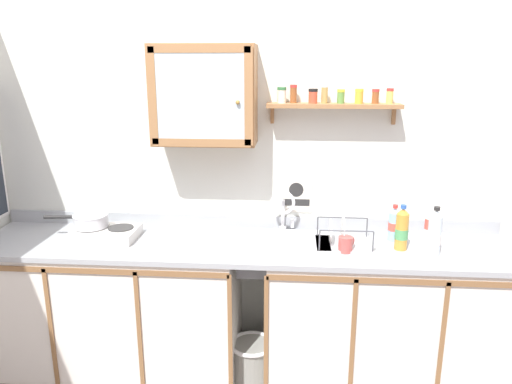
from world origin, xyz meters
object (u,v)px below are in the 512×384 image
at_px(hot_plate_stove, 105,233).
at_px(wall_cabinet, 204,95).
at_px(saucepan, 90,220).
at_px(bottle_opaque_white_0, 431,223).
at_px(bottle_water_blue_3, 394,225).
at_px(mug, 346,244).
at_px(sink, 281,249).
at_px(bottle_water_clear_1, 434,234).
at_px(trash_bin, 252,366).
at_px(warning_sign, 296,194).
at_px(dish_rack, 342,240).
at_px(bottle_juice_amber_2, 402,230).

bearing_deg(hot_plate_stove, wall_cabinet, 14.00).
distance_m(saucepan, bottle_opaque_white_0, 2.01).
distance_m(bottle_water_blue_3, mug, 0.36).
bearing_deg(sink, bottle_water_blue_3, 7.10).
bearing_deg(bottle_water_clear_1, trash_bin, 177.92).
height_order(bottle_water_clear_1, warning_sign, warning_sign).
distance_m(sink, mug, 0.39).
bearing_deg(dish_rack, bottle_water_clear_1, -13.03).
distance_m(bottle_water_blue_3, trash_bin, 1.22).
xyz_separation_m(saucepan, bottle_juice_amber_2, (1.82, -0.06, 0.01)).
bearing_deg(dish_rack, trash_bin, -171.76).
distance_m(bottle_opaque_white_0, warning_sign, 0.81).
height_order(saucepan, warning_sign, warning_sign).
xyz_separation_m(hot_plate_stove, dish_rack, (1.41, -0.00, 0.00)).
distance_m(bottle_juice_amber_2, dish_rack, 0.34).
bearing_deg(bottle_opaque_white_0, bottle_water_clear_1, -99.12).
xyz_separation_m(bottle_water_blue_3, mug, (-0.30, -0.20, -0.05)).
bearing_deg(dish_rack, wall_cabinet, 169.52).
bearing_deg(sink, wall_cabinet, 164.30).
height_order(sink, saucepan, sink).
xyz_separation_m(sink, bottle_opaque_white_0, (0.86, 0.05, 0.16)).
xyz_separation_m(bottle_water_blue_3, warning_sign, (-0.58, 0.17, 0.13)).
distance_m(hot_plate_stove, warning_sign, 1.18).
distance_m(sink, hot_plate_stove, 1.06).
xyz_separation_m(sink, saucepan, (-1.15, -0.00, 0.15)).
bearing_deg(dish_rack, bottle_opaque_white_0, 7.83).
bearing_deg(warning_sign, trash_bin, -125.65).
relative_size(hot_plate_stove, bottle_opaque_white_0, 1.43).
height_order(dish_rack, warning_sign, warning_sign).
xyz_separation_m(sink, bottle_water_blue_3, (0.66, 0.08, 0.14)).
relative_size(bottle_water_blue_3, trash_bin, 0.63).
relative_size(hot_plate_stove, wall_cabinet, 0.63).
height_order(sink, bottle_opaque_white_0, sink).
relative_size(hot_plate_stove, saucepan, 0.99).
relative_size(bottle_opaque_white_0, trash_bin, 0.76).
distance_m(dish_rack, mug, 0.10).
relative_size(bottle_juice_amber_2, dish_rack, 0.82).
bearing_deg(bottle_water_clear_1, sink, 170.97).
bearing_deg(hot_plate_stove, bottle_juice_amber_2, -1.26).
relative_size(mug, trash_bin, 0.28).
bearing_deg(mug, dish_rack, 96.40).
bearing_deg(dish_rack, warning_sign, 134.46).
relative_size(bottle_juice_amber_2, warning_sign, 1.11).
distance_m(bottle_water_blue_3, warning_sign, 0.62).
bearing_deg(bottle_juice_amber_2, bottle_water_clear_1, -25.36).
distance_m(hot_plate_stove, bottle_water_blue_3, 1.72).
bearing_deg(mug, hot_plate_stove, 176.01).
xyz_separation_m(bottle_water_clear_1, warning_sign, (-0.75, 0.38, 0.10)).
distance_m(bottle_water_blue_3, wall_cabinet, 1.34).
xyz_separation_m(saucepan, dish_rack, (1.50, -0.02, -0.08)).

